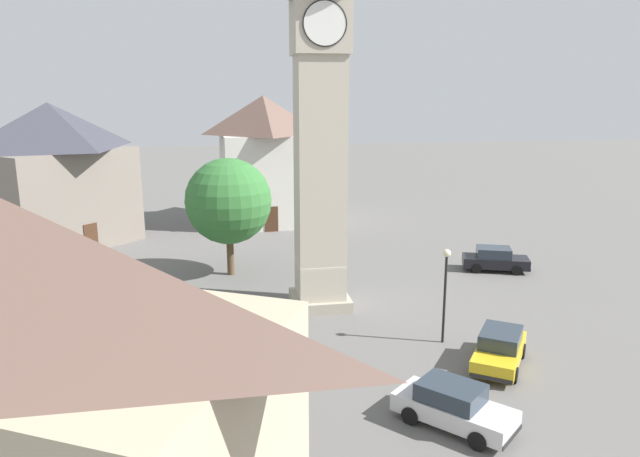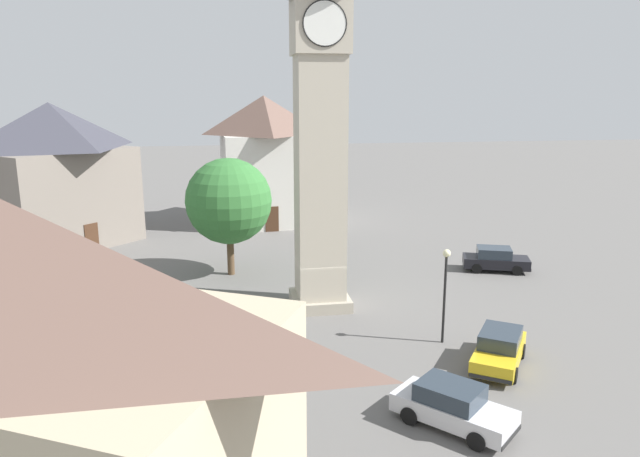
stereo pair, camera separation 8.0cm
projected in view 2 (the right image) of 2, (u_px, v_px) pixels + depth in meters
ground_plane at (320, 306)px, 31.77m from camera, size 200.00×200.00×0.00m
clock_tower at (320, 48)px, 28.74m from camera, size 3.67×3.67×22.76m
car_blue_kerb at (499, 349)px, 24.63m from camera, size 3.74×4.35×1.53m
car_silver_kerb at (452, 406)px, 20.16m from camera, size 4.03×4.18×1.53m
car_red_corner at (495, 259)px, 37.80m from camera, size 4.45×2.96×1.53m
pedestrian at (239, 335)px, 25.37m from camera, size 0.29×0.55×1.69m
tree at (229, 201)px, 36.17m from camera, size 5.32×5.32×7.37m
building_shop_left at (6, 416)px, 11.88m from camera, size 12.92×10.68×9.55m
building_terrace_right at (55, 174)px, 43.16m from camera, size 12.67×12.80×10.54m
building_corner_back at (265, 159)px, 50.91m from camera, size 7.99×8.33×10.97m
lamp_post at (445, 280)px, 26.43m from camera, size 0.36×0.36×4.44m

